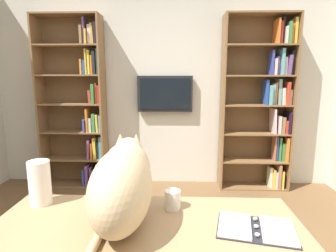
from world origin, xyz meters
name	(u,v)px	position (x,y,z in m)	size (l,w,h in m)	color
wall_back	(164,83)	(0.00, -2.23, 1.35)	(4.52, 0.06, 2.70)	beige
bookshelf_left	(265,105)	(-1.28, -2.06, 1.08)	(0.87, 0.28, 2.17)	brown
bookshelf_right	(81,107)	(1.07, -2.06, 1.05)	(0.83, 0.28, 2.18)	brown
wall_mounted_tv	(165,94)	(-0.02, -2.15, 1.21)	(0.71, 0.07, 0.46)	black
cat	(123,182)	(0.05, 0.24, 0.97)	(0.26, 0.67, 0.39)	#D1B284
open_binder	(256,228)	(-0.54, 0.28, 0.78)	(0.37, 0.28, 0.02)	#26262B
paper_towel_roll	(40,183)	(0.52, 0.07, 0.89)	(0.11, 0.11, 0.23)	white
coffee_mug	(173,200)	(-0.17, 0.10, 0.82)	(0.08, 0.08, 0.10)	white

